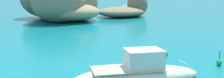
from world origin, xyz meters
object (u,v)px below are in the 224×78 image
at_px(islet_large, 59,1).
at_px(motorboat_white, 138,75).
at_px(islet_small, 127,9).
at_px(channel_buoy, 219,62).

xyz_separation_m(islet_large, motorboat_white, (0.40, -47.60, -3.42)).
relative_size(islet_small, motorboat_white, 1.67).
relative_size(islet_large, islet_small, 1.59).
bearing_deg(islet_small, channel_buoy, -99.59).
bearing_deg(channel_buoy, islet_small, 80.41).
height_order(islet_large, channel_buoy, islet_large).
bearing_deg(channel_buoy, motorboat_white, -161.28).
bearing_deg(islet_small, islet_large, -169.77).
bearing_deg(channel_buoy, islet_large, 102.75).
bearing_deg(motorboat_white, channel_buoy, 18.72).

